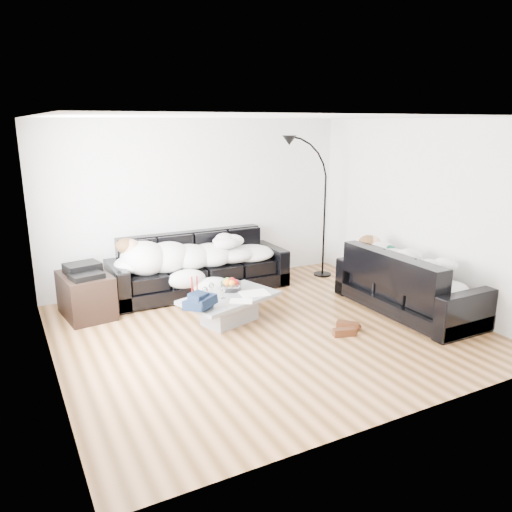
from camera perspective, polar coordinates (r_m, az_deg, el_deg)
name	(u,v)px	position (r m, az deg, el deg)	size (l,w,h in m)	color
ground	(267,330)	(6.38, 1.26, -8.45)	(5.00, 5.00, 0.00)	brown
wall_back	(199,203)	(7.99, -6.53, 5.99)	(5.00, 0.02, 2.60)	silver
wall_left	(43,254)	(5.28, -23.15, 0.19)	(0.02, 4.50, 2.60)	silver
wall_right	(421,213)	(7.50, 18.36, 4.73)	(0.02, 4.50, 2.60)	silver
ceiling	(268,117)	(5.85, 1.41, 15.59)	(5.00, 5.00, 0.00)	white
sofa_back	(199,264)	(7.71, -6.49, -0.88)	(2.71, 0.94, 0.88)	black
sofa_right	(409,282)	(7.17, 17.04, -2.81)	(2.11, 0.91, 0.86)	black
sleeper_back	(200,251)	(7.61, -6.40, 0.52)	(2.29, 0.79, 0.46)	silver
sleeper_right	(410,267)	(7.11, 17.17, -1.17)	(1.81, 0.77, 0.44)	silver
teal_cushion	(375,251)	(7.51, 13.41, 0.56)	(0.36, 0.30, 0.20)	#0A4B34
coffee_table	(230,309)	(6.57, -3.03, -6.07)	(1.24, 0.72, 0.36)	#939699
fruit_bowl	(231,284)	(6.71, -2.91, -3.19)	(0.28, 0.28, 0.17)	white
wine_glass_a	(212,289)	(6.50, -5.10, -3.80)	(0.08, 0.08, 0.18)	white
wine_glass_b	(205,293)	(6.36, -5.83, -4.28)	(0.07, 0.07, 0.17)	white
wine_glass_c	(223,293)	(6.40, -3.80, -4.20)	(0.07, 0.07, 0.15)	white
candle_left	(192,287)	(6.50, -7.32, -3.49)	(0.05, 0.05, 0.26)	maroon
candle_right	(197,285)	(6.55, -6.75, -3.35)	(0.05, 0.05, 0.26)	maroon
newspaper_a	(254,293)	(6.58, -0.23, -4.25)	(0.38, 0.29, 0.01)	silver
newspaper_b	(241,301)	(6.30, -1.72, -5.15)	(0.28, 0.20, 0.01)	silver
navy_jacket	(201,296)	(6.03, -6.26, -4.57)	(0.35, 0.29, 0.17)	black
shoes	(346,329)	(6.39, 10.25, -8.16)	(0.47, 0.34, 0.11)	#472311
av_cabinet	(86,295)	(7.11, -18.86, -4.25)	(0.58, 0.85, 0.58)	black
stereo	(84,270)	(7.01, -19.10, -1.49)	(0.44, 0.34, 0.13)	black
floor_lamp	(324,216)	(8.43, 7.82, 4.58)	(0.75, 0.30, 2.07)	black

